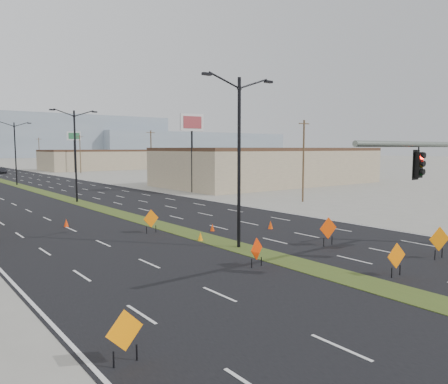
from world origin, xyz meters
TOP-DOWN VIEW (x-y plane):
  - ground at (0.00, 0.00)m, footprint 600.00×600.00m
  - building_se_near at (34.00, 45.00)m, footprint 36.00×18.00m
  - building_se_far at (38.00, 110.00)m, footprint 44.00×16.00m
  - mesa_east at (180.00, 290.00)m, footprint 160.00×50.00m
  - streetlight_0 at (0.00, 12.00)m, footprint 5.15×0.24m
  - streetlight_1 at (0.00, 40.00)m, footprint 5.15×0.24m
  - streetlight_2 at (0.00, 68.00)m, footprint 5.15×0.24m
  - utility_pole_0 at (20.00, 25.00)m, footprint 1.60×0.20m
  - utility_pole_1 at (20.00, 60.00)m, footprint 1.60×0.20m
  - utility_pole_2 at (20.00, 95.00)m, footprint 1.60×0.20m
  - utility_pole_3 at (20.00, 130.00)m, footprint 1.60×0.20m
  - car_mid at (4.80, 105.12)m, footprint 1.60×4.27m
  - construction_sign_0 at (-11.50, 3.00)m, footprint 1.17×0.20m
  - construction_sign_1 at (-2.00, 8.19)m, footprint 1.06×0.40m
  - construction_sign_2 at (-2.00, 19.19)m, footprint 1.25×0.24m
  - construction_sign_3 at (2.00, 3.00)m, footprint 1.19×0.20m
  - construction_sign_4 at (4.61, 9.05)m, footprint 1.32×0.21m
  - construction_sign_5 at (6.78, 3.37)m, footprint 1.26×0.48m
  - cone_0 at (-0.75, 14.94)m, footprint 0.41×0.41m
  - cone_1 at (1.84, 17.20)m, footprint 0.38×0.38m
  - cone_2 at (5.72, 15.24)m, footprint 0.49×0.49m
  - cone_3 at (-5.91, 25.31)m, footprint 0.49×0.49m
  - pole_sign_east_near at (16.06, 41.23)m, footprint 3.44×0.62m
  - pole_sign_east_far at (20.40, 100.18)m, footprint 3.15×1.56m

SIDE VIEW (x-z plane):
  - ground at x=0.00m, z-range 0.00..0.00m
  - cone_1 at x=1.84m, z-range 0.00..0.54m
  - cone_0 at x=-0.75m, z-range 0.00..0.58m
  - cone_3 at x=-5.91m, z-range 0.00..0.61m
  - cone_2 at x=5.72m, z-range 0.00..0.62m
  - car_mid at x=4.80m, z-range 0.00..1.39m
  - construction_sign_1 at x=-2.00m, z-range 0.12..1.60m
  - construction_sign_0 at x=-11.50m, z-range 0.14..1.70m
  - construction_sign_3 at x=2.00m, z-range 0.14..1.72m
  - construction_sign_2 at x=-2.00m, z-range 0.15..1.82m
  - construction_sign_4 at x=4.61m, z-range 0.16..1.93m
  - construction_sign_5 at x=6.78m, z-range 0.16..1.93m
  - building_se_far at x=38.00m, z-range 0.00..5.00m
  - building_se_near at x=34.00m, z-range 0.00..5.50m
  - utility_pole_0 at x=20.00m, z-range 0.17..9.17m
  - utility_pole_1 at x=20.00m, z-range 0.17..9.17m
  - utility_pole_2 at x=20.00m, z-range 0.17..9.17m
  - utility_pole_3 at x=20.00m, z-range 0.17..9.17m
  - streetlight_0 at x=0.00m, z-range 0.41..10.43m
  - streetlight_1 at x=0.00m, z-range 0.41..10.43m
  - streetlight_2 at x=0.00m, z-range 0.41..10.43m
  - pole_sign_east_far at x=20.40m, z-range 3.19..13.19m
  - pole_sign_east_near at x=16.06m, z-range 3.38..13.86m
  - mesa_east at x=180.00m, z-range 0.00..18.00m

